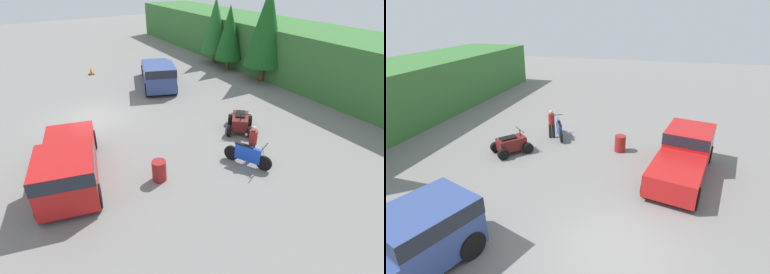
% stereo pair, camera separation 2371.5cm
% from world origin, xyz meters
% --- Properties ---
extents(ground_plane, '(80.00, 80.00, 0.00)m').
position_xyz_m(ground_plane, '(0.00, 0.00, 0.00)').
color(ground_plane, slate).
extents(pickup_truck_red, '(5.73, 3.24, 1.86)m').
position_xyz_m(pickup_truck_red, '(5.64, -2.29, 0.99)').
color(pickup_truck_red, red).
rests_on(pickup_truck_red, ground_plane).
extents(pickup_truck_second, '(5.99, 3.82, 1.86)m').
position_xyz_m(pickup_truck_second, '(-2.78, 5.54, 0.99)').
color(pickup_truck_second, '#334784').
rests_on(pickup_truck_second, ground_plane).
extents(dirt_bike, '(2.02, 1.12, 1.17)m').
position_xyz_m(dirt_bike, '(8.16, 4.55, 0.49)').
color(dirt_bike, black).
rests_on(dirt_bike, ground_plane).
extents(quad_atv, '(2.29, 2.22, 1.20)m').
position_xyz_m(quad_atv, '(5.48, 6.30, 0.47)').
color(quad_atv, black).
rests_on(quad_atv, ground_plane).
extents(rider_person, '(0.43, 0.43, 1.70)m').
position_xyz_m(rider_person, '(7.96, 4.95, 0.92)').
color(rider_person, black).
rests_on(rider_person, ground_plane).
extents(steel_barrel, '(0.58, 0.58, 0.88)m').
position_xyz_m(steel_barrel, '(7.15, 0.81, 0.44)').
color(steel_barrel, maroon).
rests_on(steel_barrel, ground_plane).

